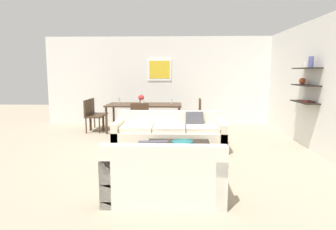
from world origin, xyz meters
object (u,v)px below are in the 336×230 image
object	(u,v)px
dining_table	(144,106)
wine_glass_right_far	(171,100)
loveseat_white	(164,176)
dining_chair_foot	(140,118)
sofa_beige	(170,136)
decorative_bowl	(182,143)
wine_glass_foot	(142,102)
coffee_table	(178,156)
centerpiece_vase	(141,99)
wine_glass_left_far	(119,99)
dining_chair_left_near	(91,114)
dining_chair_right_far	(196,112)
dining_chair_left_far	(96,112)

from	to	relation	value
dining_table	wine_glass_right_far	xyz separation A→B (m)	(0.74, 0.13, 0.17)
dining_table	loveseat_white	bearing A→B (deg)	-80.26
dining_chair_foot	sofa_beige	bearing A→B (deg)	-54.86
decorative_bowl	wine_glass_right_far	distance (m)	3.39
wine_glass_right_far	wine_glass_foot	bearing A→B (deg)	-142.08
dining_table	wine_glass_right_far	bearing A→B (deg)	9.69
coffee_table	centerpiece_vase	world-z (taller)	centerpiece_vase
wine_glass_foot	wine_glass_right_far	bearing A→B (deg)	37.92
wine_glass_right_far	wine_glass_left_far	world-z (taller)	wine_glass_left_far
loveseat_white	wine_glass_left_far	world-z (taller)	wine_glass_left_far
coffee_table	wine_glass_foot	xyz separation A→B (m)	(-0.95, 2.75, 0.67)
dining_chair_left_near	dining_chair_right_far	distance (m)	2.89
wine_glass_right_far	centerpiece_vase	world-z (taller)	centerpiece_vase
dining_table	dining_chair_left_near	bearing A→B (deg)	-170.89
decorative_bowl	wine_glass_left_far	bearing A→B (deg)	117.66
dining_chair_left_near	dining_chair_right_far	xyz separation A→B (m)	(2.85, 0.46, 0.00)
loveseat_white	dining_chair_foot	bearing A→B (deg)	102.15
dining_chair_foot	centerpiece_vase	size ratio (longest dim) A/B	3.37
coffee_table	wine_glass_right_far	bearing A→B (deg)	93.72
loveseat_white	dining_chair_left_near	xyz separation A→B (m)	(-2.20, 4.29, 0.21)
loveseat_white	dining_chair_left_near	size ratio (longest dim) A/B	1.70
sofa_beige	dining_table	size ratio (longest dim) A/B	1.13
dining_chair_right_far	wine_glass_foot	distance (m)	1.62
dining_chair_foot	wine_glass_foot	size ratio (longest dim) A/B	5.59
wine_glass_right_far	centerpiece_vase	bearing A→B (deg)	-169.37
dining_chair_right_far	wine_glass_foot	size ratio (longest dim) A/B	5.59
decorative_bowl	centerpiece_vase	size ratio (longest dim) A/B	1.43
dining_chair_left_far	wine_glass_left_far	size ratio (longest dim) A/B	5.27
wine_glass_foot	wine_glass_right_far	xyz separation A→B (m)	(0.74, 0.57, -0.00)
wine_glass_foot	coffee_table	bearing A→B (deg)	-70.88
loveseat_white	sofa_beige	bearing A→B (deg)	90.24
loveseat_white	dining_chair_left_near	distance (m)	4.83
coffee_table	loveseat_white	bearing A→B (deg)	-97.56
loveseat_white	dining_chair_right_far	world-z (taller)	dining_chair_right_far
dining_table	wine_glass_right_far	distance (m)	0.77
dining_chair_left_near	wine_glass_right_far	size ratio (longest dim) A/B	5.74
sofa_beige	coffee_table	world-z (taller)	sofa_beige
dining_table	dining_chair_left_near	distance (m)	1.45
wine_glass_foot	sofa_beige	bearing A→B (deg)	-63.78
decorative_bowl	wine_glass_left_far	xyz separation A→B (m)	(-1.75, 3.35, 0.44)
sofa_beige	dining_chair_right_far	world-z (taller)	dining_chair_right_far
decorative_bowl	dining_chair_left_far	bearing A→B (deg)	125.31
sofa_beige	dining_chair_left_near	world-z (taller)	dining_chair_left_near
wine_glass_foot	wine_glass_right_far	world-z (taller)	wine_glass_foot
dining_chair_foot	dining_table	bearing A→B (deg)	90.00
dining_chair_right_far	dining_chair_foot	xyz separation A→B (m)	(-1.43, -1.14, 0.00)
wine_glass_foot	dining_chair_left_near	bearing A→B (deg)	171.25
dining_chair_right_far	dining_chair_foot	distance (m)	1.83
dining_chair_left_near	wine_glass_right_far	bearing A→B (deg)	9.31
dining_chair_left_far	coffee_table	bearing A→B (deg)	-55.21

